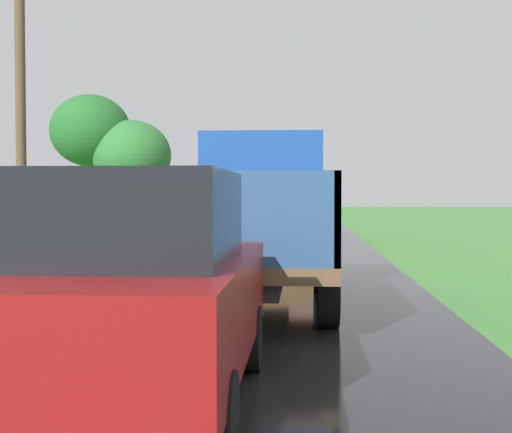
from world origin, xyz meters
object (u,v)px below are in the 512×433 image
object	(u,v)px
banana_truck_near	(260,215)
roadside_tree_near_left	(90,131)
roadside_tree_mid_right	(132,156)
banana_truck_far	(284,203)
utility_pole_roadside	(20,81)
following_car	(142,287)

from	to	relation	value
banana_truck_near	roadside_tree_near_left	distance (m)	20.70
banana_truck_near	roadside_tree_mid_right	world-z (taller)	roadside_tree_mid_right
banana_truck_far	banana_truck_near	bearing A→B (deg)	-89.86
utility_pole_roadside	roadside_tree_near_left	world-z (taller)	utility_pole_roadside
roadside_tree_near_left	banana_truck_far	bearing A→B (deg)	-23.28
roadside_tree_near_left	banana_truck_near	bearing A→B (deg)	-65.34
utility_pole_roadside	roadside_tree_near_left	distance (m)	17.03
roadside_tree_near_left	roadside_tree_mid_right	xyz separation A→B (m)	(1.85, -0.13, -1.09)
banana_truck_near	banana_truck_far	size ratio (longest dim) A/B	1.00
following_car	roadside_tree_mid_right	bearing A→B (deg)	104.05
banana_truck_far	following_car	world-z (taller)	banana_truck_far
banana_truck_far	roadside_tree_near_left	size ratio (longest dim) A/B	0.95
following_car	roadside_tree_near_left	bearing A→B (deg)	107.95
roadside_tree_near_left	following_car	size ratio (longest dim) A/B	1.49
utility_pole_roadside	roadside_tree_mid_right	xyz separation A→B (m)	(-1.86, 16.48, -0.58)
banana_truck_near	roadside_tree_near_left	xyz separation A→B (m)	(-8.54, 18.61, 3.07)
following_car	banana_truck_near	bearing A→B (deg)	84.71
banana_truck_far	roadside_tree_mid_right	xyz separation A→B (m)	(-6.66, 3.53, 1.98)
roadside_tree_near_left	following_car	world-z (taller)	roadside_tree_near_left
banana_truck_far	roadside_tree_near_left	world-z (taller)	roadside_tree_near_left
roadside_tree_near_left	following_car	bearing A→B (deg)	-72.05
utility_pole_roadside	banana_truck_near	bearing A→B (deg)	-22.39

